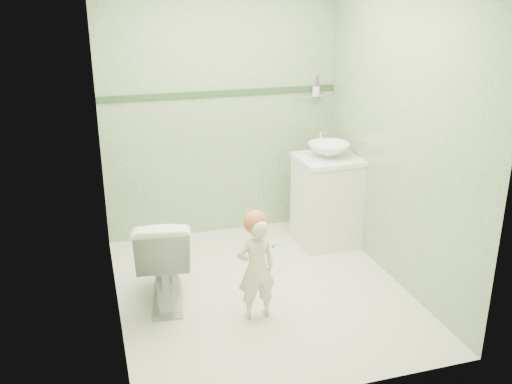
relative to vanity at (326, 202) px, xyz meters
name	(u,v)px	position (x,y,z in m)	size (l,w,h in m)	color
ground	(261,291)	(-0.84, -0.70, -0.40)	(2.50, 2.50, 0.00)	white
room_shell	(262,144)	(-0.84, -0.70, 0.80)	(2.50, 2.54, 2.40)	gray
trim_stripe	(221,93)	(-0.84, 0.54, 0.95)	(2.20, 0.02, 0.05)	#2E4E2E
vanity	(326,202)	(0.00, 0.00, 0.00)	(0.52, 0.50, 0.80)	silver
counter	(328,159)	(0.00, 0.00, 0.41)	(0.54, 0.52, 0.04)	white
basin	(329,150)	(0.00, 0.00, 0.49)	(0.37, 0.37, 0.13)	white
faucet	(321,136)	(0.00, 0.19, 0.57)	(0.03, 0.13, 0.18)	silver
cup_holder	(315,91)	(0.05, 0.48, 0.93)	(0.26, 0.07, 0.21)	silver
toilet	(164,258)	(-1.58, -0.62, -0.04)	(0.41, 0.71, 0.72)	white
toddler	(256,269)	(-0.98, -1.04, -0.01)	(0.28, 0.19, 0.77)	white
hair_cap	(255,222)	(-0.98, -1.01, 0.34)	(0.17, 0.17, 0.17)	#BE623C
teal_toothbrush	(273,245)	(-0.91, -1.16, 0.22)	(0.11, 0.13, 0.08)	#0D958C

